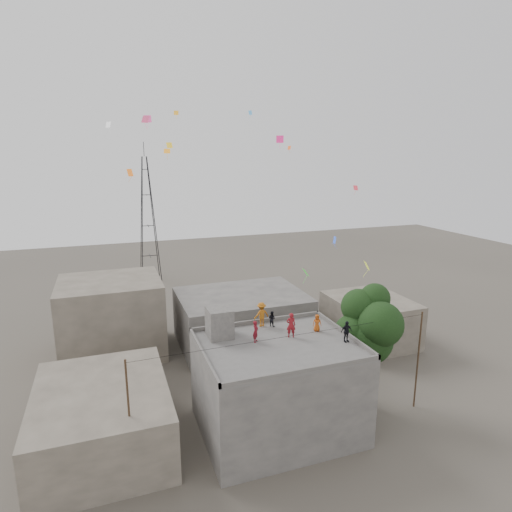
{
  "coord_description": "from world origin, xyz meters",
  "views": [
    {
      "loc": [
        -9.96,
        -23.63,
        17.98
      ],
      "look_at": [
        -0.83,
        1.9,
        11.66
      ],
      "focal_mm": 30.0,
      "sensor_mm": 36.0,
      "label": 1
    }
  ],
  "objects_px": {
    "tree": "(370,327)",
    "person_dark_adult": "(346,332)",
    "stair_head_box": "(219,322)",
    "transmission_tower": "(148,219)",
    "person_red_adult": "(291,325)"
  },
  "relations": [
    {
      "from": "tree",
      "to": "person_dark_adult",
      "type": "bearing_deg",
      "value": -151.1
    },
    {
      "from": "stair_head_box",
      "to": "transmission_tower",
      "type": "distance_m",
      "value": 37.46
    },
    {
      "from": "tree",
      "to": "transmission_tower",
      "type": "height_order",
      "value": "transmission_tower"
    },
    {
      "from": "stair_head_box",
      "to": "transmission_tower",
      "type": "height_order",
      "value": "transmission_tower"
    },
    {
      "from": "stair_head_box",
      "to": "person_dark_adult",
      "type": "bearing_deg",
      "value": -25.6
    },
    {
      "from": "tree",
      "to": "person_dark_adult",
      "type": "distance_m",
      "value": 3.46
    },
    {
      "from": "stair_head_box",
      "to": "transmission_tower",
      "type": "bearing_deg",
      "value": 91.23
    },
    {
      "from": "tree",
      "to": "stair_head_box",
      "type": "bearing_deg",
      "value": 169.26
    },
    {
      "from": "transmission_tower",
      "to": "person_red_adult",
      "type": "xyz_separation_m",
      "value": [
        5.29,
        -39.14,
        -2.11
      ]
    },
    {
      "from": "person_red_adult",
      "to": "tree",
      "type": "bearing_deg",
      "value": -169.01
    },
    {
      "from": "tree",
      "to": "person_red_adult",
      "type": "bearing_deg",
      "value": 177.54
    },
    {
      "from": "transmission_tower",
      "to": "person_dark_adult",
      "type": "height_order",
      "value": "transmission_tower"
    },
    {
      "from": "stair_head_box",
      "to": "person_red_adult",
      "type": "xyz_separation_m",
      "value": [
        4.49,
        -1.74,
        -0.14
      ]
    },
    {
      "from": "stair_head_box",
      "to": "person_dark_adult",
      "type": "xyz_separation_m",
      "value": [
        7.6,
        -3.64,
        -0.28
      ]
    },
    {
      "from": "transmission_tower",
      "to": "person_dark_adult",
      "type": "bearing_deg",
      "value": -78.43
    }
  ]
}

